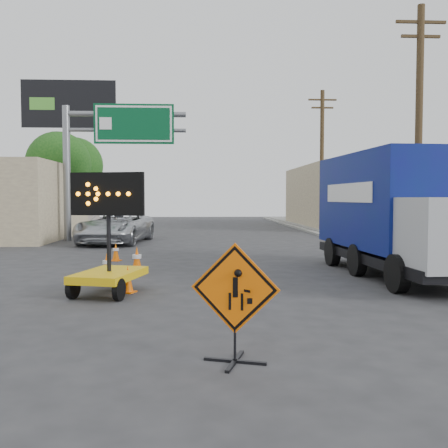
{
  "coord_description": "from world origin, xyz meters",
  "views": [
    {
      "loc": [
        0.11,
        -7.58,
        2.18
      ],
      "look_at": [
        0.69,
        3.67,
        1.59
      ],
      "focal_mm": 40.0,
      "sensor_mm": 36.0,
      "label": 1
    }
  ],
  "objects": [
    {
      "name": "ground",
      "position": [
        0.0,
        0.0,
        0.0
      ],
      "size": [
        100.0,
        100.0,
        0.0
      ],
      "primitive_type": "plane",
      "color": "#2D2D30",
      "rests_on": "ground"
    },
    {
      "name": "highway_gantry",
      "position": [
        -4.43,
        17.96,
        5.07
      ],
      "size": [
        6.18,
        0.38,
        6.9
      ],
      "color": "slate",
      "rests_on": "ground"
    },
    {
      "name": "billboard",
      "position": [
        -8.35,
        25.87,
        7.35
      ],
      "size": [
        6.1,
        0.54,
        9.85
      ],
      "color": "slate",
      "rests_on": "ground"
    },
    {
      "name": "tree_left_far",
      "position": [
        -9.0,
        30.0,
        4.6
      ],
      "size": [
        4.1,
        4.1,
        6.66
      ],
      "color": "#4B3720",
      "rests_on": "ground"
    },
    {
      "name": "cone_c",
      "position": [
        -1.65,
        6.77,
        0.4
      ],
      "size": [
        0.45,
        0.45,
        0.79
      ],
      "rotation": [
        0.0,
        0.0,
        0.13
      ],
      "color": "#FF6705",
      "rests_on": "ground"
    },
    {
      "name": "box_truck",
      "position": [
        5.58,
        6.1,
        1.56
      ],
      "size": [
        2.62,
        7.36,
        3.45
      ],
      "rotation": [
        0.0,
        0.0,
        0.05
      ],
      "color": "black",
      "rests_on": "ground"
    },
    {
      "name": "curb_right",
      "position": [
        7.2,
        15.0,
        0.06
      ],
      "size": [
        0.4,
        60.0,
        0.12
      ],
      "primitive_type": "cube",
      "color": "gray",
      "rests_on": "ground"
    },
    {
      "name": "building_right_far",
      "position": [
        13.0,
        30.0,
        2.3
      ],
      "size": [
        10.0,
        14.0,
        4.6
      ],
      "primitive_type": "cube",
      "color": "#CABA92",
      "rests_on": "ground"
    },
    {
      "name": "cone_a",
      "position": [
        -1.52,
        3.93,
        0.31
      ],
      "size": [
        0.41,
        0.41,
        0.63
      ],
      "rotation": [
        0.0,
        0.0,
        -0.36
      ],
      "color": "#FF6705",
      "rests_on": "ground"
    },
    {
      "name": "utility_pole_near",
      "position": [
        8.0,
        10.0,
        4.68
      ],
      "size": [
        1.8,
        0.26,
        9.0
      ],
      "color": "#4B3720",
      "rests_on": "ground"
    },
    {
      "name": "storefront_left_far",
      "position": [
        -15.0,
        34.0,
        2.2
      ],
      "size": [
        12.0,
        10.0,
        4.4
      ],
      "primitive_type": "cube",
      "color": "gray",
      "rests_on": "ground"
    },
    {
      "name": "utility_pole_far",
      "position": [
        8.0,
        24.0,
        4.68
      ],
      "size": [
        1.8,
        0.26,
        9.0
      ],
      "color": "#4B3720",
      "rests_on": "ground"
    },
    {
      "name": "arrow_board",
      "position": [
        -1.91,
        3.77,
        0.62
      ],
      "size": [
        1.71,
        2.17,
        2.76
      ],
      "rotation": [
        0.0,
        0.0,
        -0.26
      ],
      "color": "#E3B40C",
      "rests_on": "ground"
    },
    {
      "name": "pickup_truck",
      "position": [
        -3.87,
        16.75,
        0.81
      ],
      "size": [
        3.4,
        6.12,
        1.62
      ],
      "primitive_type": "imported",
      "rotation": [
        0.0,
        0.0,
        -0.13
      ],
      "color": "#BBBEC3",
      "rests_on": "ground"
    },
    {
      "name": "cone_d",
      "position": [
        -2.75,
        9.79,
        0.31
      ],
      "size": [
        0.4,
        0.4,
        0.63
      ],
      "rotation": [
        0.0,
        0.0,
        -0.29
      ],
      "color": "#FF6705",
      "rests_on": "ground"
    },
    {
      "name": "tree_left_near",
      "position": [
        -8.0,
        22.0,
        4.16
      ],
      "size": [
        3.71,
        3.71,
        6.03
      ],
      "color": "#4B3720",
      "rests_on": "ground"
    },
    {
      "name": "construction_sign",
      "position": [
        0.59,
        -1.09,
        0.84
      ],
      "size": [
        1.15,
        0.83,
        1.6
      ],
      "rotation": [
        0.0,
        0.0,
        -0.31
      ],
      "color": "black",
      "rests_on": "ground"
    },
    {
      "name": "sidewalk_right",
      "position": [
        9.5,
        15.0,
        0.07
      ],
      "size": [
        4.0,
        60.0,
        0.15
      ],
      "primitive_type": "cube",
      "color": "gray",
      "rests_on": "ground"
    },
    {
      "name": "cone_b",
      "position": [
        -2.39,
        6.11,
        0.34
      ],
      "size": [
        0.36,
        0.36,
        0.68
      ],
      "rotation": [
        0.0,
        0.0,
        -0.05
      ],
      "color": "#FF6705",
      "rests_on": "ground"
    }
  ]
}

